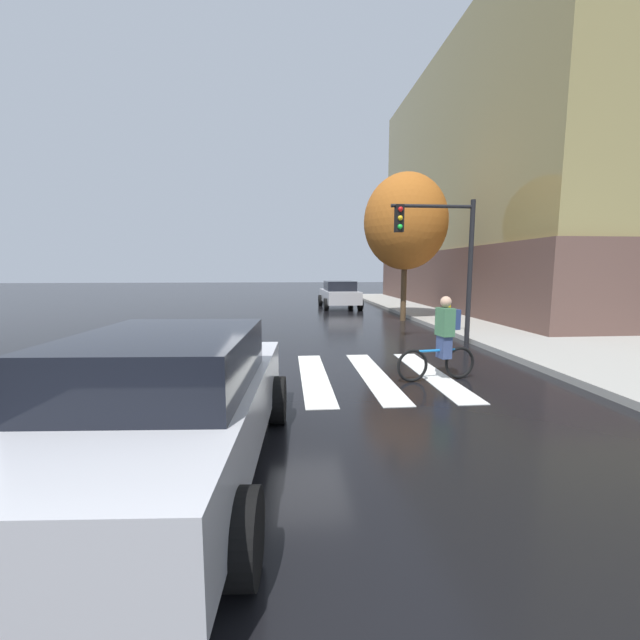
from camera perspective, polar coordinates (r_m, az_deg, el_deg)
The scene contains 9 objects.
ground_plane at distance 8.26m, azimuth -4.81°, elevation -8.25°, with size 120.00×120.00×0.00m, color black.
crosswalk_stripes at distance 8.26m, azimuth -5.23°, elevation -8.21°, with size 6.80×3.92×0.01m.
sedan_near at distance 4.50m, azimuth -20.54°, elevation -11.24°, with size 2.38×4.70×1.59m.
sedan_mid at distance 22.79m, azimuth 2.81°, elevation 3.76°, with size 2.18×4.52×1.55m.
cyclist at distance 8.25m, azimuth 17.32°, elevation -2.59°, with size 1.70×0.39×1.69m.
traffic_light_near at distance 12.14m, azimuth 17.41°, elevation 10.05°, with size 2.47×0.28×4.20m.
fire_hydrant at distance 16.82m, azimuth 17.98°, elevation 1.23°, with size 0.33×0.22×0.78m.
street_tree_near at distance 17.55m, azimuth 12.23°, elevation 13.67°, with size 3.50×3.50×6.22m.
corner_building at distance 28.23m, azimuth 34.63°, elevation 15.49°, with size 18.74×20.96×13.77m.
Camera 1 is at (0.01, -7.96, 2.22)m, focal length 22.16 mm.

